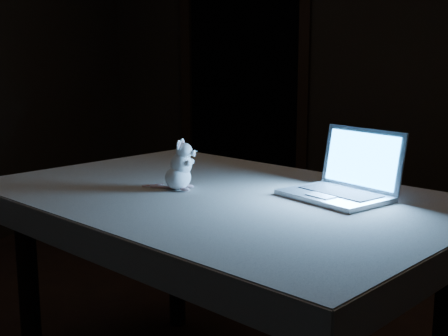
% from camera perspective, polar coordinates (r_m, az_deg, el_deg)
% --- Properties ---
extents(back_wall, '(4.50, 0.04, 2.60)m').
position_cam_1_polar(back_wall, '(4.40, 15.59, 11.58)').
color(back_wall, black).
rests_on(back_wall, ground).
extents(doorway, '(1.06, 0.36, 2.13)m').
position_cam_1_polar(doorway, '(4.70, 1.91, 9.03)').
color(doorway, black).
rests_on(doorway, back_wall).
extents(table, '(1.65, 1.34, 0.77)m').
position_cam_1_polar(table, '(2.04, -0.39, -13.07)').
color(table, black).
rests_on(table, floor).
extents(tablecloth, '(1.83, 1.69, 0.09)m').
position_cam_1_polar(tablecloth, '(1.92, -0.38, -3.72)').
color(tablecloth, beige).
rests_on(tablecloth, table).
extents(laptop, '(0.40, 0.38, 0.21)m').
position_cam_1_polar(laptop, '(1.85, 10.57, 0.28)').
color(laptop, '#A3A2A6').
rests_on(laptop, tablecloth).
extents(plush_mouse, '(0.15, 0.15, 0.16)m').
position_cam_1_polar(plush_mouse, '(1.95, -4.42, 0.30)').
color(plush_mouse, white).
rests_on(plush_mouse, tablecloth).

